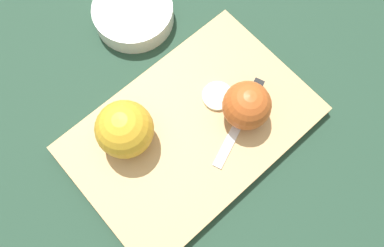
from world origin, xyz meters
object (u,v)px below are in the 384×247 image
(apple_half_left, at_px, (125,129))
(bowl, at_px, (133,13))
(apple_half_right, at_px, (247,106))
(knife, at_px, (248,105))

(apple_half_left, bearing_deg, bowl, 81.48)
(apple_half_right, distance_m, bowl, 0.28)
(apple_half_right, bearing_deg, apple_half_left, 2.60)
(apple_half_left, xyz_separation_m, knife, (0.16, -0.12, -0.04))
(apple_half_right, bearing_deg, bowl, -55.55)
(apple_half_right, height_order, bowl, apple_half_right)
(apple_half_right, bearing_deg, knife, -126.61)
(apple_half_right, relative_size, bowl, 0.53)
(apple_half_right, relative_size, knife, 0.47)
(bowl, bearing_deg, apple_half_right, -97.79)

